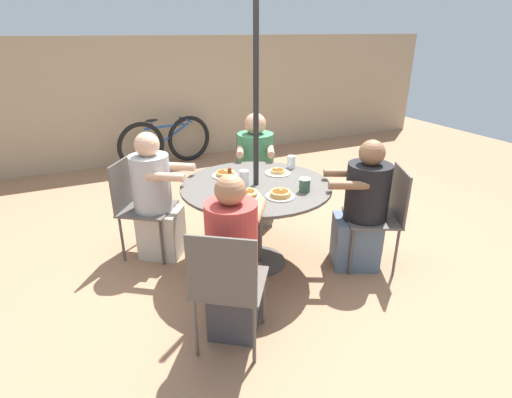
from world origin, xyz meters
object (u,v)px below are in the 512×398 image
patio_chair_north (227,282)px  diner_north (233,264)px  patio_table (256,200)px  pancake_plate_a (246,194)px  diner_south (255,174)px  patio_chair_east (383,211)px  patio_chair_south (255,169)px  diner_west (156,201)px  syrup_bottle (230,180)px  drinking_glass_a (244,178)px  diner_east (362,211)px  pancake_plate_d (280,194)px  patio_chair_west (138,202)px  pancake_plate_b (278,172)px  pancake_plate_c (225,174)px  drinking_glass_b (291,162)px  bicycle (166,142)px  coffee_cup (305,185)px

patio_chair_north → diner_north: size_ratio=0.77×
patio_table → pancake_plate_a: (-0.18, -0.20, 0.16)m
diner_south → patio_chair_east: bearing=138.8°
patio_chair_south → diner_west: bearing=46.0°
syrup_bottle → patio_chair_north: bearing=-112.9°
drinking_glass_a → patio_chair_south: bearing=60.7°
patio_table → drinking_glass_a: 0.23m
diner_east → pancake_plate_d: (-0.75, 0.08, 0.26)m
patio_chair_west → pancake_plate_b: size_ratio=3.94×
diner_west → drinking_glass_a: 0.87m
pancake_plate_c → drinking_glass_b: drinking_glass_b is taller
syrup_bottle → bicycle: size_ratio=0.11×
diner_east → patio_chair_west: size_ratio=1.27×
diner_west → patio_chair_north: bearing=40.0°
patio_table → patio_chair_south: 1.08m
patio_chair_south → patio_chair_west: 1.39m
pancake_plate_c → syrup_bottle: (-0.05, -0.26, 0.04)m
diner_north → drinking_glass_b: diner_north is taller
patio_chair_south → patio_chair_east: bearing=134.0°
patio_chair_south → diner_west: size_ratio=0.77×
pancake_plate_c → coffee_cup: (0.45, -0.60, 0.04)m
patio_chair_north → coffee_cup: 1.11m
patio_chair_east → syrup_bottle: (-1.18, 0.52, 0.30)m
diner_west → pancake_plate_b: size_ratio=5.10×
patio_chair_west → bicycle: size_ratio=0.60×
pancake_plate_a → patio_table: bearing=48.9°
patio_chair_west → diner_west: size_ratio=0.77×
diner_north → pancake_plate_c: bearing=105.9°
pancake_plate_b → drinking_glass_b: (0.19, 0.09, 0.04)m
diner_east → drinking_glass_a: diner_east is taller
pancake_plate_a → pancake_plate_c: (0.02, 0.50, -0.00)m
pancake_plate_a → syrup_bottle: syrup_bottle is taller
patio_chair_west → diner_west: 0.17m
pancake_plate_b → coffee_cup: size_ratio=2.07×
diner_west → drinking_glass_a: diner_west is taller
pancake_plate_d → diner_south: bearing=74.6°
diner_south → drinking_glass_b: bearing=125.1°
patio_table → syrup_bottle: (-0.21, 0.04, 0.20)m
pancake_plate_a → drinking_glass_a: 0.22m
diner_east → pancake_plate_b: diner_east is taller
diner_east → pancake_plate_c: size_ratio=5.02×
pancake_plate_a → bicycle: size_ratio=0.15×
syrup_bottle → diner_west: bearing=138.7°
diner_west → patio_chair_west: bearing=-90.0°
diner_west → pancake_plate_d: size_ratio=5.10×
syrup_bottle → patio_chair_south: bearing=55.0°
diner_south → drinking_glass_a: (-0.48, -0.82, 0.29)m
diner_west → pancake_plate_b: diner_west is taller
diner_east → pancake_plate_b: (-0.52, 0.57, 0.25)m
patio_chair_east → pancake_plate_c: 1.39m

